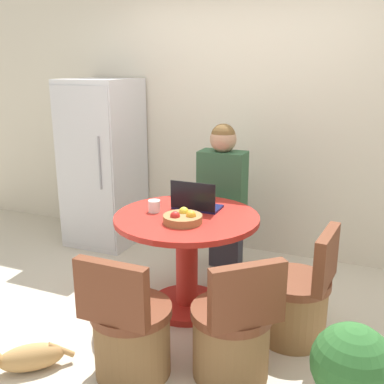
% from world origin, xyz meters
% --- Properties ---
extents(ground_plane, '(12.00, 12.00, 0.00)m').
position_xyz_m(ground_plane, '(0.00, 0.00, 0.00)').
color(ground_plane, beige).
extents(wall_back, '(7.00, 0.06, 2.60)m').
position_xyz_m(wall_back, '(0.00, 1.57, 1.30)').
color(wall_back, beige).
rests_on(wall_back, ground_plane).
extents(refrigerator, '(0.66, 0.70, 1.68)m').
position_xyz_m(refrigerator, '(-1.41, 1.18, 0.84)').
color(refrigerator, silver).
rests_on(refrigerator, ground_plane).
extents(dining_table, '(1.06, 1.06, 0.75)m').
position_xyz_m(dining_table, '(-0.07, 0.23, 0.51)').
color(dining_table, '#B2261E').
rests_on(dining_table, ground_plane).
extents(chair_near_camera, '(0.48, 0.48, 0.81)m').
position_xyz_m(chair_near_camera, '(-0.07, -0.61, 0.27)').
color(chair_near_camera, brown).
rests_on(chair_near_camera, ground_plane).
extents(chair_near_right_corner, '(0.56, 0.56, 0.81)m').
position_xyz_m(chair_near_right_corner, '(0.50, -0.40, 0.27)').
color(chair_near_right_corner, brown).
rests_on(chair_near_right_corner, ground_plane).
extents(chair_right_side, '(0.49, 0.48, 0.81)m').
position_xyz_m(chair_right_side, '(0.77, 0.15, 0.27)').
color(chair_right_side, brown).
rests_on(chair_right_side, ground_plane).
extents(person_seated, '(0.40, 0.37, 1.34)m').
position_xyz_m(person_seated, '(-0.04, 0.98, 0.75)').
color(person_seated, '#2D2D38').
rests_on(person_seated, ground_plane).
extents(laptop, '(0.36, 0.21, 0.23)m').
position_xyz_m(laptop, '(-0.06, 0.38, 0.80)').
color(laptop, '#141947').
rests_on(laptop, dining_table).
extents(fruit_bowl, '(0.27, 0.27, 0.09)m').
position_xyz_m(fruit_bowl, '(-0.03, 0.07, 0.79)').
color(fruit_bowl, olive).
rests_on(fruit_bowl, dining_table).
extents(coffee_cup, '(0.09, 0.09, 0.09)m').
position_xyz_m(coffee_cup, '(-0.32, 0.21, 0.80)').
color(coffee_cup, white).
rests_on(coffee_cup, dining_table).
extents(cat, '(0.43, 0.38, 0.17)m').
position_xyz_m(cat, '(-0.67, -0.83, 0.09)').
color(cat, tan).
rests_on(cat, ground_plane).
extents(potted_plant, '(0.41, 0.41, 0.58)m').
position_xyz_m(potted_plant, '(1.16, -0.54, 0.34)').
color(potted_plant, '#935638').
rests_on(potted_plant, ground_plane).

